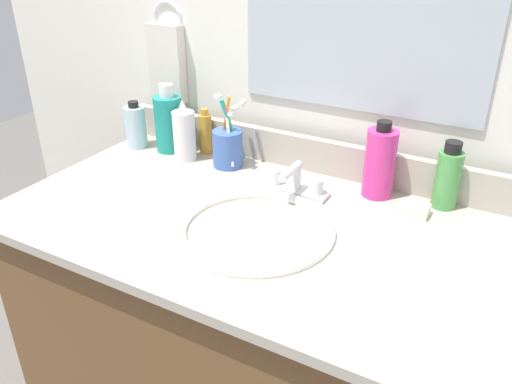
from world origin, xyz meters
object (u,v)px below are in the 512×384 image
(bottle_oil_amber, at_px, (205,133))
(bottle_mouthwash_teal, at_px, (169,122))
(hand_towel, at_px, (167,64))
(bottle_toner_green, at_px, (448,177))
(faucet, at_px, (295,183))
(bottle_lotion_white, at_px, (184,134))
(cup_blue_plastic, at_px, (228,147))
(bottle_soap_pink, at_px, (380,163))
(soap_bar, at_px, (414,209))
(bottle_gel_clear, at_px, (136,126))

(bottle_oil_amber, height_order, bottle_mouthwash_teal, bottle_mouthwash_teal)
(hand_towel, distance_m, bottle_toner_green, 0.83)
(hand_towel, xyz_separation_m, faucet, (0.49, -0.17, -0.19))
(hand_towel, xyz_separation_m, bottle_toner_green, (0.81, -0.05, -0.15))
(faucet, height_order, bottle_lotion_white, bottle_lotion_white)
(cup_blue_plastic, bearing_deg, hand_towel, 158.62)
(bottle_soap_pink, bearing_deg, bottle_oil_amber, 178.06)
(bottle_oil_amber, xyz_separation_m, bottle_lotion_white, (-0.02, -0.07, 0.01))
(bottle_lotion_white, xyz_separation_m, bottle_toner_green, (0.67, 0.07, 0.00))
(faucet, bearing_deg, bottle_mouthwash_teal, 170.12)
(bottle_lotion_white, relative_size, soap_bar, 2.62)
(bottle_soap_pink, bearing_deg, cup_blue_plastic, -175.73)
(bottle_oil_amber, bearing_deg, bottle_soap_pink, -1.94)
(faucet, bearing_deg, bottle_oil_amber, 161.75)
(bottle_oil_amber, height_order, bottle_soap_pink, bottle_soap_pink)
(bottle_soap_pink, distance_m, soap_bar, 0.14)
(bottle_toner_green, distance_m, cup_blue_plastic, 0.55)
(hand_towel, xyz_separation_m, soap_bar, (0.76, -0.13, -0.21))
(bottle_gel_clear, xyz_separation_m, cup_blue_plastic, (0.30, 0.01, -0.01))
(bottle_soap_pink, relative_size, cup_blue_plastic, 0.94)
(faucet, bearing_deg, bottle_soap_pink, 27.90)
(hand_towel, distance_m, bottle_mouthwash_teal, 0.18)
(faucet, xyz_separation_m, bottle_soap_pink, (0.17, 0.09, 0.06))
(bottle_soap_pink, bearing_deg, bottle_gel_clear, -176.37)
(bottle_oil_amber, relative_size, soap_bar, 2.00)
(cup_blue_plastic, xyz_separation_m, soap_bar, (0.50, -0.02, -0.04))
(bottle_oil_amber, relative_size, bottle_toner_green, 0.81)
(faucet, height_order, bottle_soap_pink, bottle_soap_pink)
(bottle_toner_green, relative_size, soap_bar, 2.48)
(hand_towel, height_order, faucet, hand_towel)
(bottle_mouthwash_teal, bearing_deg, faucet, -9.88)
(bottle_soap_pink, height_order, cup_blue_plastic, cup_blue_plastic)
(bottle_lotion_white, bearing_deg, bottle_mouthwash_teal, 157.23)
(bottle_oil_amber, xyz_separation_m, bottle_gel_clear, (-0.20, -0.06, 0.00))
(bottle_toner_green, bearing_deg, bottle_lotion_white, -174.24)
(hand_towel, relative_size, bottle_gel_clear, 1.63)
(bottle_toner_green, bearing_deg, faucet, -161.09)
(bottle_mouthwash_teal, bearing_deg, bottle_gel_clear, -164.45)
(hand_towel, height_order, cup_blue_plastic, hand_towel)
(hand_towel, bearing_deg, bottle_toner_green, -3.83)
(cup_blue_plastic, bearing_deg, bottle_toner_green, 5.12)
(bottle_toner_green, height_order, soap_bar, bottle_toner_green)
(hand_towel, height_order, bottle_soap_pink, hand_towel)
(hand_towel, relative_size, bottle_oil_amber, 1.72)
(bottle_lotion_white, bearing_deg, soap_bar, -0.26)
(bottle_soap_pink, height_order, bottle_toner_green, bottle_soap_pink)
(bottle_soap_pink, height_order, bottle_lotion_white, bottle_soap_pink)
(faucet, relative_size, bottle_gel_clear, 1.18)
(bottle_soap_pink, bearing_deg, faucet, -152.10)
(bottle_lotion_white, bearing_deg, bottle_toner_green, 5.76)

